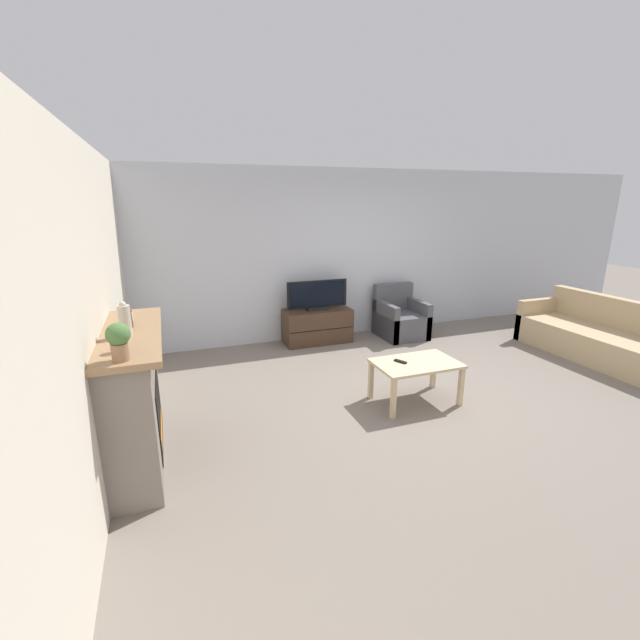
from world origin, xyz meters
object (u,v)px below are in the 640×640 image
Objects in this scene: mantel_vase_left at (122,339)px; armchair at (400,320)px; mantel_clock at (128,318)px; potted_plant at (119,339)px; remote at (400,361)px; coffee_table at (416,368)px; mantel_vase_centre_left at (125,320)px; fireplace at (134,397)px; tv_stand at (317,326)px; couch at (604,340)px; tv at (317,296)px.

mantel_vase_left is 0.22× the size of armchair.
potted_plant is (-0.00, -0.84, 0.07)m from mantel_clock.
coffee_table is at bearing -45.30° from remote.
mantel_vase_centre_left reaches higher than remote.
mantel_clock is at bearing 179.34° from coffee_table.
tv_stand is at bearing 44.20° from fireplace.
armchair is at bearing 138.14° from couch.
mantel_clock is 0.99× the size of remote.
potted_plant is 0.31× the size of armchair.
tv_stand reaches higher than coffee_table.
tv is at bearing 97.58° from coffee_table.
mantel_vase_left reaches higher than mantel_clock.
couch is (3.59, -2.12, -0.47)m from tv.
armchair is at bearing 35.30° from mantel_vase_left.
tv is 2.33m from remote.
couch reaches higher than remote.
fireplace reaches higher than tv_stand.
remote is (-0.17, 0.06, 0.08)m from coffee_table.
coffee_table is (2.86, 0.25, -0.90)m from mantel_vase_centre_left.
potted_plant is (0.02, -0.68, 0.73)m from fireplace.
mantel_vase_centre_left is at bearing -81.96° from fireplace.
mantel_vase_centre_left is at bearing -148.32° from armchair.
tv is at bearing -90.00° from tv_stand.
tv reaches higher than couch.
mantel_vase_centre_left reaches higher than mantel_vase_left.
mantel_clock is at bearing -178.05° from couch.
tv_stand is 1.09× the size of tv.
remote is (2.69, 0.66, -0.77)m from mantel_vase_left.
mantel_vase_centre_left is at bearing 90.00° from mantel_vase_left.
mantel_vase_left is at bearing -87.98° from fireplace.
fireplace is 2.89m from coffee_table.
mantel_vase_left is 2.88m from remote.
armchair is at bearing 37.18° from potted_plant.
fireplace is at bearing 91.43° from potted_plant.
coffee_table is (2.86, -0.03, -0.84)m from mantel_clock.
mantel_clock is 3.59m from tv_stand.
mantel_vase_left is 0.70× the size of potted_plant.
couch is (3.44, 0.19, -0.21)m from remote.
mantel_vase_centre_left is 1.08× the size of potted_plant.
fireplace is 6.17m from couch.
couch reaches higher than tv_stand.
mantel_clock reaches higher than remote.
remote is at bearing 0.50° from mantel_clock.
mantel_vase_left is at bearing 90.00° from potted_plant.
remote is at bearing -176.91° from couch.
tv_stand is 1.26× the size of armchair.
couch is (6.15, 0.37, -0.32)m from fireplace.
fireplace is 3.59m from tv_stand.
mantel_clock is at bearing 89.93° from mantel_vase_left.
mantel_vase_centre_left is 1.86× the size of remote.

